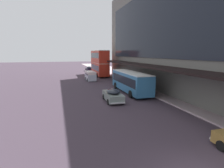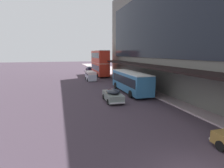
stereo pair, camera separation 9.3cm
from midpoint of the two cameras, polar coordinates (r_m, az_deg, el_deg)
The scene contains 5 objects.
transit_bus_kerbside_front at distance 26.05m, azimuth 6.17°, elevation 1.09°, with size 2.84×10.09×3.07m.
transit_bus_kerbside_rear at distance 45.64m, azimuth -3.96°, elevation 7.11°, with size 2.93×11.15×6.47m.
sedan_trailing_near at distance 21.23m, azimuth 0.40°, elevation -3.67°, with size 2.09×4.45×1.54m.
sedan_far_back at distance 57.34m, azimuth -7.27°, elevation 4.94°, with size 1.98×4.82×1.59m.
vw_van at distance 37.80m, azimuth -6.96°, elevation 2.82°, with size 1.94×4.56×1.96m.
Camera 2 is at (-5.95, -5.33, 5.80)m, focal length 28.00 mm.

